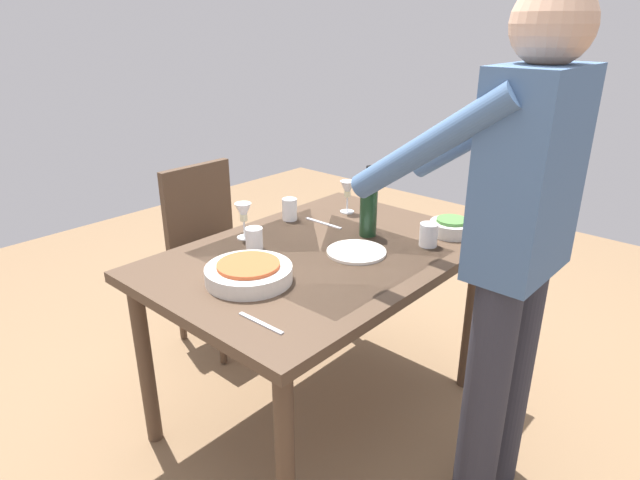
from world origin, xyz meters
TOP-DOWN VIEW (x-y plane):
  - ground_plane at (0.00, 0.00)m, footprint 6.00×6.00m
  - dining_table at (0.00, 0.00)m, footprint 1.30×0.91m
  - chair_near at (-0.10, -0.84)m, footprint 0.40×0.40m
  - person_server at (-0.08, 0.72)m, footprint 0.42×0.61m
  - wine_bottle at (-0.27, 0.03)m, footprint 0.07×0.07m
  - wine_glass_left at (-0.43, -0.22)m, footprint 0.07×0.07m
  - wine_glass_right at (0.10, -0.33)m, footprint 0.07×0.07m
  - water_cup_near_left at (0.15, -0.22)m, footprint 0.07×0.07m
  - water_cup_near_right at (-0.18, -0.35)m, footprint 0.07×0.07m
  - water_cup_far_left at (-0.34, 0.28)m, footprint 0.07×0.07m
  - serving_bowl_pasta at (0.35, -0.01)m, footprint 0.30×0.30m
  - side_bowl_salad at (-0.51, 0.28)m, footprint 0.18×0.18m
  - dinner_plate_near at (-0.08, 0.11)m, footprint 0.23×0.23m
  - table_knife at (-0.24, -0.20)m, footprint 0.02×0.20m
  - table_fork at (0.52, 0.23)m, footprint 0.02×0.18m

SIDE VIEW (x-z plane):
  - ground_plane at x=0.00m, z-range 0.00..0.00m
  - chair_near at x=-0.10m, z-range 0.07..0.98m
  - dining_table at x=0.00m, z-range 0.29..1.05m
  - table_knife at x=-0.24m, z-range 0.75..0.76m
  - table_fork at x=0.52m, z-range 0.75..0.76m
  - dinner_plate_near at x=-0.08m, z-range 0.75..0.77m
  - serving_bowl_pasta at x=0.35m, z-range 0.75..0.82m
  - side_bowl_salad at x=-0.51m, z-range 0.75..0.82m
  - water_cup_near_left at x=0.15m, z-range 0.75..0.84m
  - water_cup_far_left at x=-0.34m, z-range 0.75..0.85m
  - water_cup_near_right at x=-0.18m, z-range 0.75..0.85m
  - wine_glass_left at x=-0.43m, z-range 0.78..0.93m
  - wine_glass_right at x=0.10m, z-range 0.78..0.93m
  - wine_bottle at x=-0.27m, z-range 0.72..1.01m
  - person_server at x=-0.08m, z-range 0.12..1.81m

